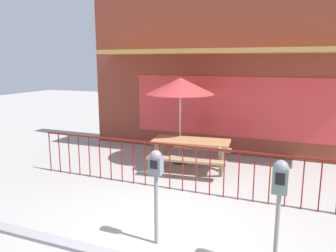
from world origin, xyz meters
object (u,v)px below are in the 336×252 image
at_px(parking_meter_near, 280,187).
at_px(parking_meter_far, 156,172).
at_px(picnic_table_left, 191,147).
at_px(patio_umbrella, 180,86).

xyz_separation_m(parking_meter_near, parking_meter_far, (-1.65, 0.05, -0.05)).
bearing_deg(parking_meter_near, picnic_table_left, 123.55).
height_order(picnic_table_left, patio_umbrella, patio_umbrella).
bearing_deg(parking_meter_near, parking_meter_far, 178.09).
bearing_deg(picnic_table_left, patio_umbrella, 131.29).
xyz_separation_m(picnic_table_left, patio_umbrella, (-0.48, 0.54, 1.38)).
xyz_separation_m(picnic_table_left, parking_meter_near, (2.18, -3.29, 0.52)).
distance_m(picnic_table_left, parking_meter_near, 3.98).
relative_size(picnic_table_left, patio_umbrella, 0.88).
bearing_deg(patio_umbrella, picnic_table_left, -48.71).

